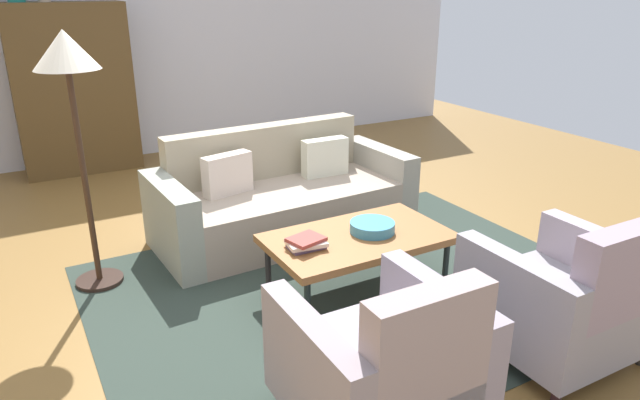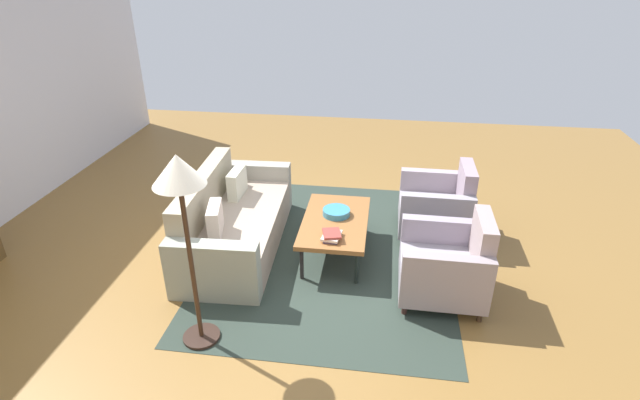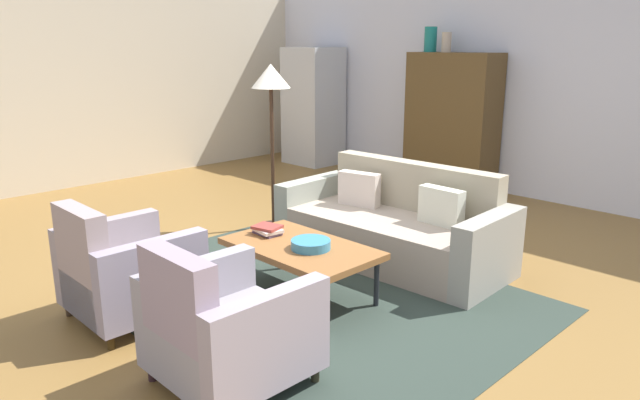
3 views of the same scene
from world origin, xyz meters
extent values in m
plane|color=brown|center=(0.00, 0.00, 0.00)|extent=(10.79, 10.79, 0.00)
cube|color=silver|center=(0.00, 3.70, 1.40)|extent=(8.99, 0.12, 2.80)
cube|color=#2B3730|center=(0.39, -0.45, 0.00)|extent=(3.40, 2.60, 0.01)
cube|color=gray|center=(0.39, 0.60, 0.21)|extent=(1.78, 0.97, 0.42)
cube|color=tan|center=(0.38, 0.96, 0.43)|extent=(1.75, 0.25, 0.86)
cube|color=gray|center=(1.35, 0.64, 0.31)|extent=(0.22, 0.91, 0.62)
cube|color=gray|center=(-0.57, 0.56, 0.31)|extent=(0.22, 0.91, 0.62)
cube|color=beige|center=(0.84, 0.72, 0.58)|extent=(0.40, 0.13, 0.32)
cube|color=beige|center=(-0.06, 0.69, 0.58)|extent=(0.42, 0.21, 0.32)
cylinder|color=black|center=(-0.14, -0.22, 0.19)|extent=(0.04, 0.04, 0.37)
cylinder|color=black|center=(0.92, -0.22, 0.19)|extent=(0.04, 0.04, 0.37)
cylinder|color=black|center=(-0.14, -0.78, 0.19)|extent=(0.04, 0.04, 0.37)
cylinder|color=black|center=(0.92, -0.78, 0.19)|extent=(0.04, 0.04, 0.37)
cube|color=brown|center=(0.39, -0.50, 0.40)|extent=(1.20, 0.70, 0.05)
cylinder|color=#38211D|center=(-0.55, -1.25, 0.05)|extent=(0.05, 0.05, 0.10)
cylinder|color=#3C1E19|center=(0.13, -1.26, 0.05)|extent=(0.05, 0.05, 0.10)
cube|color=gray|center=(-0.21, -1.60, 0.25)|extent=(0.57, 0.81, 0.30)
cube|color=gray|center=(-0.21, -1.93, 0.49)|extent=(0.56, 0.15, 0.78)
cube|color=gray|center=(-0.55, -1.59, 0.38)|extent=(0.13, 0.80, 0.56)
cube|color=gray|center=(0.13, -1.60, 0.38)|extent=(0.13, 0.80, 0.56)
cylinder|color=#371C1F|center=(0.65, -1.25, 0.05)|extent=(0.05, 0.05, 0.10)
cylinder|color=#292719|center=(1.33, -1.26, 0.05)|extent=(0.05, 0.05, 0.10)
cylinder|color=black|center=(0.65, -1.93, 0.05)|extent=(0.05, 0.05, 0.10)
cube|color=gray|center=(0.99, -1.60, 0.25)|extent=(0.57, 0.80, 0.30)
cube|color=gray|center=(0.99, -1.93, 0.49)|extent=(0.56, 0.14, 0.78)
cube|color=gray|center=(0.65, -1.59, 0.38)|extent=(0.13, 0.80, 0.56)
cube|color=#998C96|center=(1.33, -1.60, 0.38)|extent=(0.13, 0.80, 0.56)
cylinder|color=teal|center=(0.50, -0.50, 0.46)|extent=(0.30, 0.30, 0.07)
cube|color=#544360|center=(0.00, -0.50, 0.43)|extent=(0.22, 0.15, 0.02)
cube|color=beige|center=(0.00, -0.50, 0.46)|extent=(0.26, 0.20, 0.02)
cube|color=maroon|center=(0.00, -0.50, 0.48)|extent=(0.24, 0.22, 0.02)
cube|color=#513B1E|center=(-0.79, 3.35, 0.90)|extent=(1.20, 0.50, 1.80)
cube|color=#48251D|center=(-1.09, 3.60, 0.90)|extent=(0.56, 0.01, 1.51)
cube|color=#3E3417|center=(-0.49, 3.60, 0.90)|extent=(0.56, 0.01, 1.51)
cylinder|color=black|center=(-1.12, 0.50, 0.01)|extent=(0.32, 0.32, 0.03)
cylinder|color=#362316|center=(-1.12, 0.50, 0.76)|extent=(0.04, 0.04, 1.45)
cone|color=silver|center=(-1.12, 0.50, 1.60)|extent=(0.40, 0.40, 0.24)
camera|label=1|loc=(-1.53, -3.40, 1.98)|focal=32.34mm
camera|label=2|loc=(-4.20, -0.97, 3.01)|focal=27.39mm
camera|label=3|loc=(3.54, -3.40, 1.93)|focal=33.06mm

